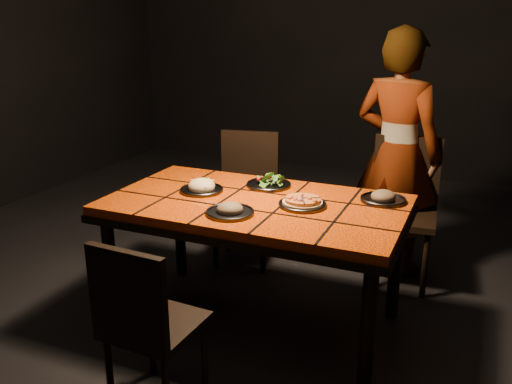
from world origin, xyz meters
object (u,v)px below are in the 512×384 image
at_px(chair_far_right, 403,200).
at_px(diner, 397,154).
at_px(chair_far_left, 247,188).
at_px(plate_pasta, 202,188).
at_px(chair_near, 144,319).
at_px(plate_pizza, 302,203).
at_px(dining_table, 256,214).

xyz_separation_m(chair_far_right, diner, (-0.09, 0.12, 0.28)).
xyz_separation_m(chair_far_left, plate_pasta, (0.07, -0.79, 0.24)).
height_order(chair_near, plate_pasta, chair_near).
bearing_deg(plate_pizza, chair_far_left, 130.41).
height_order(chair_near, plate_pizza, chair_near).
height_order(dining_table, plate_pizza, plate_pizza).
distance_m(chair_near, chair_far_right, 1.99).
height_order(dining_table, chair_far_right, chair_far_right).
relative_size(chair_near, chair_far_left, 0.90).
bearing_deg(chair_far_left, plate_pizza, -61.12).
bearing_deg(dining_table, plate_pizza, 3.32).
relative_size(chair_far_right, plate_pasta, 3.85).
xyz_separation_m(chair_far_left, diner, (1.00, 0.24, 0.30)).
distance_m(chair_far_left, chair_far_right, 1.09).
xyz_separation_m(diner, plate_pasta, (-0.93, -1.03, -0.06)).
bearing_deg(diner, plate_pasta, 63.93).
relative_size(dining_table, plate_pizza, 5.78).
distance_m(chair_far_right, plate_pasta, 1.37).
relative_size(chair_near, plate_pasta, 3.34).
bearing_deg(plate_pasta, chair_far_right, 41.83).
bearing_deg(plate_pizza, chair_near, -113.98).
distance_m(chair_near, diner, 2.10).
relative_size(chair_far_left, diner, 0.56).
relative_size(diner, plate_pasta, 6.67).
bearing_deg(diner, chair_near, 85.74).
bearing_deg(dining_table, chair_far_right, 54.65).
distance_m(plate_pizza, plate_pasta, 0.61).
bearing_deg(chair_far_left, diner, 1.73).
bearing_deg(chair_far_right, plate_pizza, -118.35).
bearing_deg(diner, chair_far_right, 140.59).
bearing_deg(chair_far_right, chair_near, -118.61).
distance_m(chair_near, plate_pasta, 0.98).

